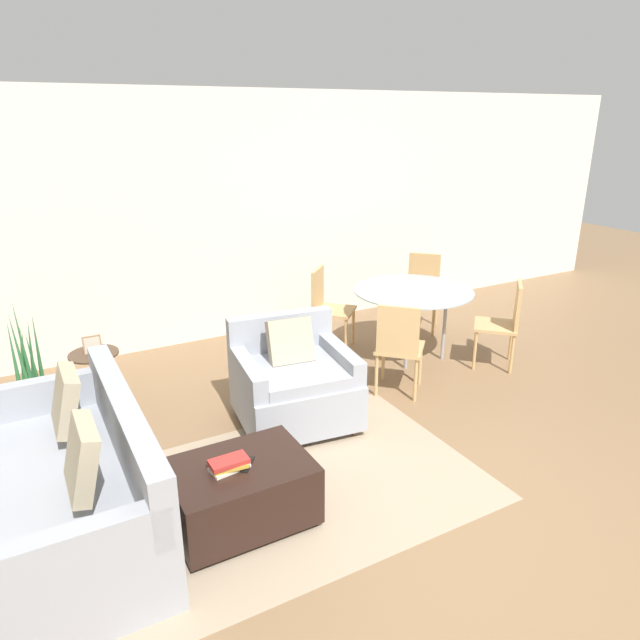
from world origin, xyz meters
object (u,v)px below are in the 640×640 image
(tv_remote_primary, at_px, (248,464))
(picture_frame, at_px, (92,345))
(book_stack, at_px, (229,464))
(dining_table, at_px, (413,296))
(side_table, at_px, (96,370))
(potted_plant, at_px, (34,403))
(ottoman, at_px, (241,491))
(armchair, at_px, (294,383))
(dining_chair_far_right, at_px, (422,286))
(dining_chair_near_left, at_px, (399,343))
(dining_chair_near_right, at_px, (505,319))
(dining_chair_far_left, at_px, (326,303))
(couch, at_px, (76,488))

(tv_remote_primary, relative_size, picture_frame, 1.02)
(tv_remote_primary, bearing_deg, book_stack, 173.49)
(dining_table, bearing_deg, side_table, 173.50)
(potted_plant, relative_size, side_table, 2.08)
(book_stack, distance_m, picture_frame, 2.07)
(picture_frame, bearing_deg, dining_table, -6.50)
(potted_plant, xyz_separation_m, dining_table, (3.67, -0.26, 0.43))
(ottoman, distance_m, book_stack, 0.24)
(armchair, distance_m, dining_chair_far_right, 2.74)
(dining_table, height_order, dining_chair_near_left, dining_chair_near_left)
(dining_chair_near_left, height_order, dining_chair_far_right, same)
(dining_chair_far_right, bearing_deg, dining_chair_near_right, -90.00)
(ottoman, height_order, picture_frame, picture_frame)
(side_table, distance_m, dining_chair_far_right, 3.83)
(dining_chair_near_left, relative_size, dining_chair_far_left, 1.00)
(potted_plant, distance_m, dining_chair_near_right, 4.44)
(book_stack, height_order, dining_chair_far_right, dining_chair_far_right)
(side_table, distance_m, picture_frame, 0.24)
(dining_table, height_order, dining_chair_near_right, dining_chair_near_right)
(armchair, distance_m, potted_plant, 2.14)
(potted_plant, relative_size, dining_table, 0.91)
(dining_table, bearing_deg, book_stack, -148.27)
(armchair, relative_size, dining_chair_far_left, 1.14)
(book_stack, distance_m, potted_plant, 2.17)
(side_table, bearing_deg, dining_chair_far_right, 4.64)
(tv_remote_primary, height_order, dining_table, dining_table)
(potted_plant, bearing_deg, dining_chair_far_right, 5.37)
(picture_frame, relative_size, dining_chair_near_right, 0.17)
(dining_table, bearing_deg, ottoman, -147.80)
(potted_plant, bearing_deg, dining_chair_near_left, -17.25)
(tv_remote_primary, xyz_separation_m, dining_chair_near_right, (3.23, 1.00, 0.08))
(tv_remote_primary, xyz_separation_m, dining_chair_near_left, (1.89, 1.00, 0.08))
(dining_chair_far_left, bearing_deg, book_stack, -130.80)
(dining_table, distance_m, dining_chair_near_left, 0.96)
(picture_frame, height_order, dining_chair_near_right, dining_chair_near_right)
(ottoman, relative_size, dining_table, 0.69)
(armchair, bearing_deg, dining_chair_far_right, 28.71)
(side_table, xyz_separation_m, dining_table, (3.15, -0.36, 0.29))
(couch, bearing_deg, dining_chair_near_right, 7.17)
(dining_chair_near_left, height_order, dining_chair_near_right, same)
(picture_frame, height_order, dining_chair_far_right, dining_chair_far_right)
(dining_chair_near_right, height_order, dining_chair_far_right, same)
(tv_remote_primary, relative_size, potted_plant, 0.14)
(tv_remote_primary, height_order, dining_chair_near_right, dining_chair_near_right)
(couch, distance_m, potted_plant, 1.47)
(couch, xyz_separation_m, ottoman, (0.92, -0.44, -0.06))
(armchair, relative_size, ottoman, 1.18)
(couch, height_order, tv_remote_primary, couch)
(tv_remote_primary, bearing_deg, dining_chair_far_right, 35.90)
(ottoman, bearing_deg, dining_chair_far_left, 50.07)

